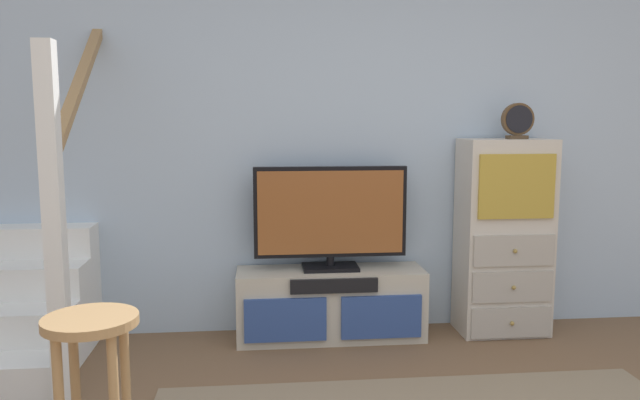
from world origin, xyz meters
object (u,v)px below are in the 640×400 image
object	(u,v)px
television	(330,215)
bar_stool_near	(93,366)
side_cabinet	(504,237)
desk_clock	(518,121)
media_console	(331,304)

from	to	relation	value
television	bar_stool_near	size ratio (longest dim) A/B	1.37
side_cabinet	bar_stool_near	xyz separation A→B (m)	(-2.23, -1.65, -0.11)
television	desk_clock	size ratio (longest dim) A/B	4.26
side_cabinet	desk_clock	distance (m)	0.77
desk_clock	side_cabinet	bearing A→B (deg)	164.82
desk_clock	bar_stool_near	distance (m)	2.94
desk_clock	bar_stool_near	bearing A→B (deg)	-144.38
television	side_cabinet	size ratio (longest dim) A/B	0.76
media_console	desk_clock	bearing A→B (deg)	-0.22
media_console	bar_stool_near	world-z (taller)	bar_stool_near
side_cabinet	television	bearing A→B (deg)	179.32
television	desk_clock	world-z (taller)	desk_clock
media_console	desk_clock	size ratio (longest dim) A/B	5.24
television	desk_clock	xyz separation A→B (m)	(1.21, -0.03, 0.60)
media_console	desk_clock	distance (m)	1.70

